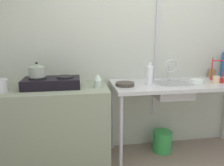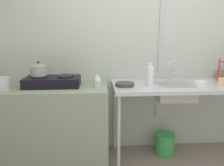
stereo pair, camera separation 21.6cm
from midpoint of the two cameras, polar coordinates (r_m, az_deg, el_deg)
The scene contains 15 objects.
wall_back at distance 2.74m, azimuth 5.37°, elevation 10.75°, with size 4.41×0.10×2.73m, color beige.
wall_metal_strip at distance 2.74m, azimuth 9.77°, elevation 13.48°, with size 0.05×0.01×2.19m, color #B7B6BA.
counter_concrete at distance 2.54m, azimuth -18.79°, elevation -11.27°, with size 1.29×0.62×0.91m, color gray.
counter_sink at distance 2.62m, azimuth 16.29°, elevation -1.29°, with size 1.68×0.62×0.91m.
stove at distance 2.37m, azimuth -18.23°, elevation 0.09°, with size 0.58×0.32×0.12m.
pot_on_left_burner at distance 2.37m, azimuth -21.79°, elevation 3.08°, with size 0.17×0.17×0.16m.
percolator at distance 2.28m, azimuth -6.48°, elevation 0.58°, with size 0.09×0.09×0.14m.
sink_basin at distance 2.56m, azimuth 13.40°, elevation -1.91°, with size 0.42×0.33×0.17m, color #B7B6BA.
faucet at distance 2.64m, azimuth 13.14°, elevation 4.13°, with size 0.16×0.09×0.26m.
frying_pan at distance 2.34m, azimuth 0.83°, elevation -0.33°, with size 0.20×0.20×0.04m, color #3E362E.
cup_by_rack at distance 2.69m, azimuth 23.90°, elevation 0.80°, with size 0.07×0.07×0.09m, color beige.
small_bowl_on_drainboard at distance 2.66m, azimuth 19.59°, elevation 0.50°, with size 0.15×0.15×0.04m, color white.
bottle_by_sink at distance 2.39m, azimuth 7.34°, elevation 2.09°, with size 0.08×0.08×0.25m.
utensil_jar at distance 3.06m, azimuth 23.25°, elevation 2.42°, with size 0.08×0.08×0.20m.
bucket_on_floor at distance 2.88m, azimuth 11.03°, elevation -14.99°, with size 0.24×0.24×0.27m, color green.
Camera 1 is at (-0.79, -1.15, 1.46)m, focal length 34.41 mm.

